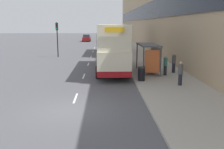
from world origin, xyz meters
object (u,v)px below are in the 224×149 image
object	(u,v)px
pedestrian_2	(180,73)
litter_bin	(142,74)
bus_shelter	(151,53)
pedestrian_1	(165,65)
pedestrian_at_shelter	(174,62)
traffic_light_far_kerb	(57,34)
car_0	(86,38)
double_decker_bus_ahead	(109,38)
double_decker_bus_near	(112,46)

from	to	relation	value
pedestrian_2	litter_bin	xyz separation A→B (m)	(-2.48, 1.53, -0.32)
bus_shelter	pedestrian_1	xyz separation A→B (m)	(1.06, -1.04, -0.88)
pedestrian_at_shelter	traffic_light_far_kerb	xyz separation A→B (m)	(-12.26, 11.92, 2.06)
bus_shelter	car_0	xyz separation A→B (m)	(-8.42, 42.75, -1.01)
pedestrian_2	traffic_light_far_kerb	distance (m)	20.23
bus_shelter	pedestrian_1	world-z (taller)	bus_shelter
bus_shelter	double_decker_bus_ahead	xyz separation A→B (m)	(-3.29, 16.27, 0.41)
bus_shelter	double_decker_bus_near	world-z (taller)	double_decker_bus_near
litter_bin	traffic_light_far_kerb	distance (m)	17.66
litter_bin	traffic_light_far_kerb	bearing A→B (deg)	120.78
traffic_light_far_kerb	pedestrian_1	bearing A→B (deg)	-49.28
traffic_light_far_kerb	pedestrian_2	bearing A→B (deg)	-55.36
bus_shelter	pedestrian_at_shelter	world-z (taller)	bus_shelter
pedestrian_2	double_decker_bus_near	bearing A→B (deg)	124.71
pedestrian_at_shelter	double_decker_bus_ahead	bearing A→B (deg)	108.39
car_0	traffic_light_far_kerb	distance (m)	30.87
bus_shelter	pedestrian_2	bearing A→B (deg)	-74.49
pedestrian_at_shelter	litter_bin	size ratio (longest dim) A/B	1.67
double_decker_bus_ahead	pedestrian_1	size ratio (longest dim) A/B	6.38
pedestrian_1	car_0	bearing A→B (deg)	102.22
double_decker_bus_near	pedestrian_2	distance (m)	8.11
double_decker_bus_ahead	pedestrian_1	bearing A→B (deg)	-75.89
pedestrian_at_shelter	litter_bin	distance (m)	4.55
double_decker_bus_near	car_0	size ratio (longest dim) A/B	2.72
double_decker_bus_near	car_0	world-z (taller)	double_decker_bus_near
bus_shelter	litter_bin	distance (m)	3.47
bus_shelter	traffic_light_far_kerb	size ratio (longest dim) A/B	0.92
pedestrian_at_shelter	litter_bin	bearing A→B (deg)	-136.88
pedestrian_1	pedestrian_2	world-z (taller)	pedestrian_1
bus_shelter	pedestrian_1	bearing A→B (deg)	-44.48
double_decker_bus_near	pedestrian_at_shelter	distance (m)	5.86
bus_shelter	pedestrian_1	size ratio (longest dim) A/B	2.50
pedestrian_2	bus_shelter	bearing A→B (deg)	105.51
pedestrian_2	litter_bin	distance (m)	2.93
bus_shelter	double_decker_bus_near	size ratio (longest dim) A/B	0.37
car_0	litter_bin	size ratio (longest dim) A/B	3.95
double_decker_bus_ahead	car_0	world-z (taller)	double_decker_bus_ahead
bus_shelter	pedestrian_2	size ratio (longest dim) A/B	2.53
double_decker_bus_ahead	litter_bin	bearing A→B (deg)	-83.88
traffic_light_far_kerb	car_0	bearing A→B (deg)	86.74
double_decker_bus_near	litter_bin	size ratio (longest dim) A/B	10.77
car_0	pedestrian_2	bearing A→B (deg)	101.57
pedestrian_1	traffic_light_far_kerb	world-z (taller)	traffic_light_far_kerb
double_decker_bus_near	pedestrian_2	bearing A→B (deg)	-55.29
double_decker_bus_near	pedestrian_at_shelter	world-z (taller)	double_decker_bus_near
pedestrian_2	traffic_light_far_kerb	world-z (taller)	traffic_light_far_kerb
double_decker_bus_near	pedestrian_1	size ratio (longest dim) A/B	6.72
car_0	pedestrian_at_shelter	distance (m)	43.94
double_decker_bus_ahead	pedestrian_1	world-z (taller)	double_decker_bus_ahead
pedestrian_2	pedestrian_at_shelter	bearing A→B (deg)	79.85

